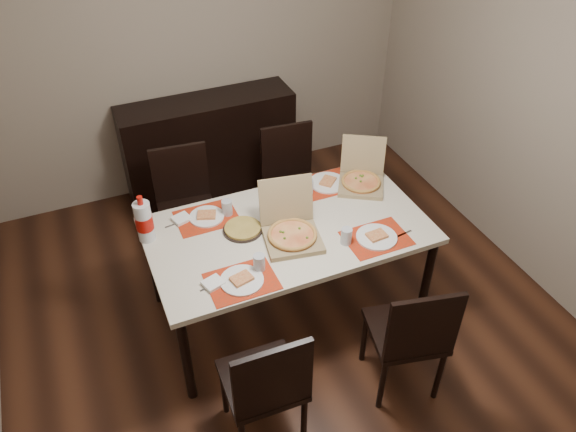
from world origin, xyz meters
The scene contains 18 objects.
ground centered at (0.00, 0.00, -0.01)m, with size 3.80×4.00×0.02m, color #402113.
room_walls centered at (0.00, 0.43, 1.73)m, with size 3.84×4.02×2.62m.
sideboard centered at (0.00, 1.78, 0.45)m, with size 1.50×0.40×0.90m, color black.
dining_table centered at (0.05, 0.12, 0.68)m, with size 1.80×1.00×0.75m.
chair_near_left centered at (-0.46, -0.76, 0.51)m, with size 0.43×0.43×0.93m.
chair_near_right centered at (0.44, -0.78, 0.51)m, with size 0.50×0.50×0.93m.
chair_far_left centered at (-0.43, 0.98, 0.51)m, with size 0.46×0.46×0.93m.
chair_far_right centered at (0.43, 0.96, 0.51)m, with size 0.45×0.45×0.93m.
setting_near_left centered at (-0.37, -0.20, 0.77)m, with size 0.45×0.30×0.11m.
setting_near_right centered at (0.47, -0.18, 0.77)m, with size 0.48×0.30×0.11m.
setting_far_left centered at (-0.38, 0.43, 0.77)m, with size 0.48×0.30×0.11m.
setting_far_right centered at (0.46, 0.45, 0.77)m, with size 0.49×0.30×0.11m.
napkin_loose centered at (0.10, 0.07, 0.76)m, with size 0.12×0.11×0.02m, color white.
pizza_box_center centered at (0.03, 0.03, 0.81)m, with size 0.41×0.44×0.35m.
pizza_box_right centered at (0.72, 0.37, 0.80)m, with size 0.44×0.45×0.31m.
faina_plate centered at (-0.23, 0.22, 0.76)m, with size 0.26×0.26×0.03m.
dip_bowl centered at (0.14, 0.36, 0.77)m, with size 0.14×0.14×0.03m, color white.
soda_bottle centered at (-0.81, 0.38, 0.89)m, with size 0.11×0.11×0.33m.
Camera 1 is at (-1.05, -2.44, 3.07)m, focal length 35.00 mm.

